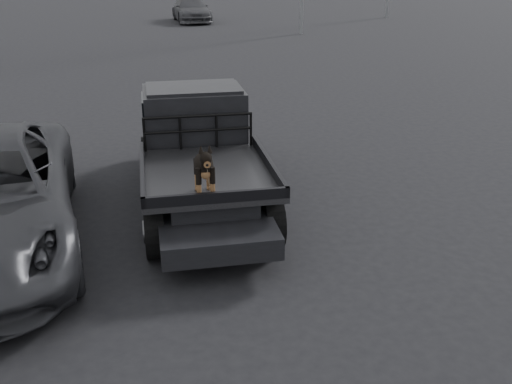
{
  "coord_description": "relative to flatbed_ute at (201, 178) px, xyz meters",
  "views": [
    {
      "loc": [
        -1.45,
        -6.67,
        3.9
      ],
      "look_at": [
        -0.2,
        -0.24,
        1.17
      ],
      "focal_mm": 40.0,
      "sensor_mm": 36.0,
      "label": 1
    }
  ],
  "objects": [
    {
      "name": "distant_car_b",
      "position": [
        2.36,
        28.59,
        0.26
      ],
      "size": [
        2.3,
        5.07,
        1.44
      ],
      "primitive_type": "imported",
      "rotation": [
        0.0,
        0.0,
        0.06
      ],
      "color": "#414145",
      "rests_on": "ground"
    },
    {
      "name": "flatbed_ute",
      "position": [
        0.0,
        0.0,
        0.0
      ],
      "size": [
        2.0,
        5.4,
        0.92
      ],
      "primitive_type": null,
      "color": "black",
      "rests_on": "ground"
    },
    {
      "name": "headache_rack",
      "position": [
        0.0,
        0.2,
        0.74
      ],
      "size": [
        1.8,
        0.08,
        0.55
      ],
      "primitive_type": null,
      "color": "black",
      "rests_on": "flatbed_ute"
    },
    {
      "name": "ground",
      "position": [
        0.65,
        -2.21,
        -0.46
      ],
      "size": [
        120.0,
        120.0,
        0.0
      ],
      "primitive_type": "plane",
      "color": "black",
      "rests_on": "ground"
    },
    {
      "name": "dog",
      "position": [
        -0.13,
        -1.81,
        0.83
      ],
      "size": [
        0.32,
        0.6,
        0.74
      ],
      "primitive_type": null,
      "color": "black",
      "rests_on": "flatbed_ute"
    },
    {
      "name": "ute_cab",
      "position": [
        0.0,
        0.95,
        0.9
      ],
      "size": [
        1.72,
        1.3,
        0.88
      ],
      "primitive_type": null,
      "color": "black",
      "rests_on": "flatbed_ute"
    }
  ]
}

